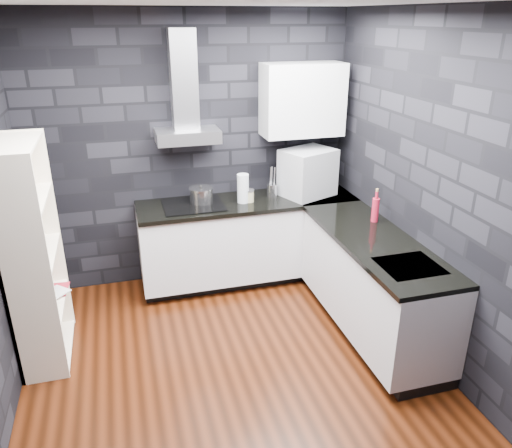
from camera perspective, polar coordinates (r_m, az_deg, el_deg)
name	(u,v)px	position (r m, az deg, el deg)	size (l,w,h in m)	color
ground	(230,361)	(4.25, -3.01, -15.38)	(3.20, 3.20, 0.00)	#3B1708
ceiling	(221,1)	(3.34, -4.04, 24.07)	(3.20, 3.20, 0.00)	silver
wall_back	(191,152)	(5.10, -7.45, 8.15)	(3.20, 0.05, 2.70)	black
wall_front	(309,338)	(2.19, 6.06, -12.84)	(3.20, 0.05, 2.70)	black
wall_right	(425,188)	(4.20, 18.76, 3.94)	(0.05, 3.20, 2.70)	black
toekick_back	(247,273)	(5.41, -1.03, -5.61)	(2.18, 0.50, 0.10)	black
toekick_right	(372,324)	(4.70, 13.13, -11.07)	(0.50, 1.78, 0.10)	black
counter_back_cab	(248,238)	(5.18, -0.95, -1.63)	(2.20, 0.60, 0.76)	silver
counter_right_cab	(372,283)	(4.46, 13.16, -6.57)	(0.60, 1.80, 0.76)	silver
counter_back_top	(248,202)	(5.02, -0.95, 2.49)	(2.20, 0.62, 0.04)	black
counter_right_top	(376,241)	(4.28, 13.52, -1.91)	(0.62, 1.80, 0.04)	black
counter_corner_top	(321,195)	(5.28, 7.46, 3.32)	(0.62, 0.62, 0.04)	black
hood_body	(188,136)	(4.86, -7.81, 9.95)	(0.60, 0.34, 0.12)	#B6B5BB
hood_chimney	(184,80)	(4.84, -8.27, 16.01)	(0.24, 0.20, 0.90)	#B6B5BB
upper_cabinet	(302,100)	(5.08, 5.32, 13.95)	(0.80, 0.35, 0.70)	silver
cooktop	(193,205)	(4.92, -7.19, 2.19)	(0.58, 0.50, 0.01)	black
sink_rim	(410,266)	(3.90, 17.14, -4.63)	(0.44, 0.40, 0.01)	#B6B5BB
pot	(201,196)	(4.95, -6.27, 3.24)	(0.23, 0.23, 0.13)	#B0AFB4
glass_vase	(243,188)	(4.93, -1.50, 4.09)	(0.12, 0.12, 0.29)	silver
storage_jar	(249,196)	(4.97, -0.76, 3.18)	(0.09, 0.09, 0.11)	tan
utensil_crock	(272,191)	(5.10, 1.83, 3.83)	(0.10, 0.10, 0.14)	#B0AFB4
appliance_garage	(308,174)	(5.14, 5.92, 5.73)	(0.50, 0.39, 0.50)	#9D9FA4
red_bottle	(375,210)	(4.59, 13.47, 1.57)	(0.06, 0.06, 0.22)	maroon
bookshelf	(33,255)	(4.24, -24.09, -3.29)	(0.34, 0.80, 1.80)	white
fruit_bowl	(31,258)	(4.12, -24.37, -3.56)	(0.20, 0.20, 0.05)	white
book_red	(45,280)	(4.56, -22.99, -5.93)	(0.17, 0.02, 0.23)	maroon
book_second	(43,280)	(4.51, -23.16, -5.92)	(0.18, 0.02, 0.24)	#B2B2B2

